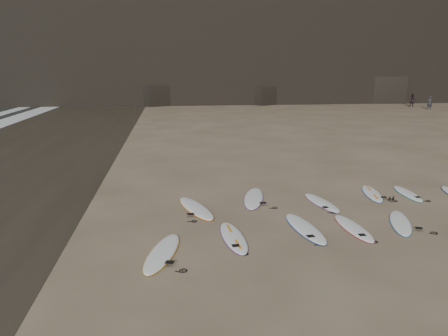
% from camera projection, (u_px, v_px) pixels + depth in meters
% --- Properties ---
extents(ground, '(240.00, 240.00, 0.00)m').
position_uv_depth(ground, '(311.00, 230.00, 12.99)').
color(ground, '#897559').
rests_on(ground, ground).
extents(surfboard_0, '(1.27, 2.67, 0.09)m').
position_uv_depth(surfboard_0, '(162.00, 252.00, 11.35)').
color(surfboard_0, white).
rests_on(surfboard_0, ground).
extents(surfboard_1, '(0.75, 2.50, 0.09)m').
position_uv_depth(surfboard_1, '(233.00, 237.00, 12.37)').
color(surfboard_1, white).
rests_on(surfboard_1, ground).
extents(surfboard_2, '(0.89, 2.72, 0.10)m').
position_uv_depth(surfboard_2, '(305.00, 228.00, 13.07)').
color(surfboard_2, white).
rests_on(surfboard_2, ground).
extents(surfboard_3, '(0.66, 2.39, 0.09)m').
position_uv_depth(surfboard_3, '(353.00, 228.00, 13.10)').
color(surfboard_3, white).
rests_on(surfboard_3, ground).
extents(surfboard_4, '(1.41, 2.42, 0.09)m').
position_uv_depth(surfboard_4, '(400.00, 222.00, 13.55)').
color(surfboard_4, white).
rests_on(surfboard_4, ground).
extents(surfboard_5, '(1.43, 2.82, 0.10)m').
position_uv_depth(surfboard_5, '(196.00, 208.00, 14.93)').
color(surfboard_5, white).
rests_on(surfboard_5, ground).
extents(surfboard_6, '(1.31, 2.82, 0.10)m').
position_uv_depth(surfboard_6, '(254.00, 198.00, 16.07)').
color(surfboard_6, white).
rests_on(surfboard_6, ground).
extents(surfboard_7, '(0.91, 2.42, 0.08)m').
position_uv_depth(surfboard_7, '(321.00, 202.00, 15.57)').
color(surfboard_7, white).
rests_on(surfboard_7, ground).
extents(surfboard_8, '(1.05, 2.40, 0.08)m').
position_uv_depth(surfboard_8, '(372.00, 193.00, 16.69)').
color(surfboard_8, white).
rests_on(surfboard_8, ground).
extents(surfboard_9, '(0.71, 2.24, 0.08)m').
position_uv_depth(surfboard_9, '(407.00, 193.00, 16.70)').
color(surfboard_9, white).
rests_on(surfboard_9, ground).
extents(person_a, '(0.65, 0.52, 1.58)m').
position_uv_depth(person_a, '(430.00, 103.00, 50.20)').
color(person_a, '#222127').
rests_on(person_a, ground).
extents(person_b, '(1.00, 0.99, 1.63)m').
position_uv_depth(person_b, '(412.00, 100.00, 53.48)').
color(person_b, black).
rests_on(person_b, ground).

